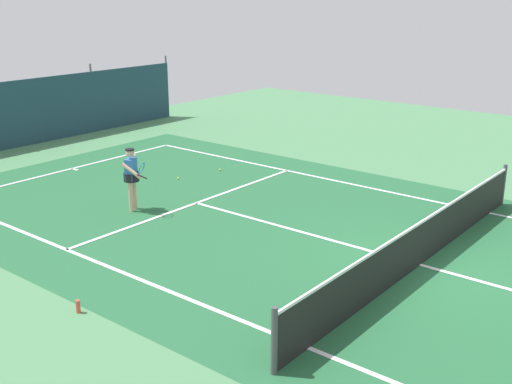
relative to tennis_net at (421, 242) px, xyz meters
name	(u,v)px	position (x,y,z in m)	size (l,w,h in m)	color
ground_plane	(420,265)	(0.00, 0.00, -0.51)	(36.00, 36.00, 0.00)	#4C8456
court_surface	(420,265)	(0.00, 0.00, -0.51)	(11.02, 26.60, 0.01)	#236038
tennis_net	(421,242)	(0.00, 0.00, 0.00)	(10.12, 0.10, 1.10)	black
tennis_player	(132,175)	(-1.42, 7.28, 0.45)	(0.56, 0.83, 1.64)	#D8AD8C
tennis_ball_near_player	(220,170)	(2.80, 8.06, -0.48)	(0.07, 0.07, 0.07)	#CCDB33
tennis_ball_midcourt	(178,178)	(1.30, 8.41, -0.48)	(0.07, 0.07, 0.07)	#CCDB33
parked_car	(39,107)	(3.12, 18.37, 0.33)	(2.05, 4.22, 1.68)	silver
water_bottle	(78,306)	(-5.68, 3.83, -0.39)	(0.08, 0.08, 0.24)	#D84C38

